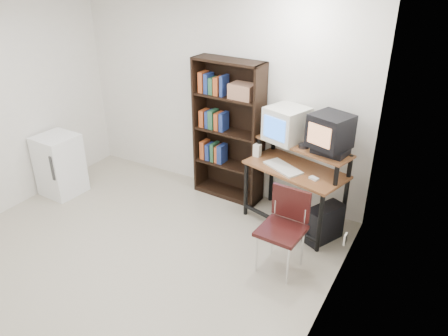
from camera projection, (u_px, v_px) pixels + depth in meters
The scene contains 17 objects.
floor at pixel (123, 265), 4.56m from camera, with size 4.00×4.00×0.01m, color #B7AD97.
back_wall at pixel (218, 95), 5.54m from camera, with size 4.00×0.01×2.60m, color silver.
right_wall at pixel (321, 208), 3.10m from camera, with size 0.01×4.00×2.60m, color silver.
computer_desk at pixel (296, 172), 4.97m from camera, with size 1.24×0.85×0.98m.
crt_monitor at pixel (287, 124), 4.97m from camera, with size 0.52×0.52×0.39m.
vcr at pixel (330, 151), 4.69m from camera, with size 0.36×0.26×0.08m, color black.
crt_tv at pixel (330, 131), 4.61m from camera, with size 0.49×0.48×0.36m.
cd_spindle at pixel (304, 146), 4.83m from camera, with size 0.12×0.12×0.05m, color #26262B.
keyboard at pixel (283, 168), 4.92m from camera, with size 0.47×0.21×0.04m, color silver.
mousepad at pixel (314, 181), 4.68m from camera, with size 0.22×0.18×0.01m, color black.
mouse at pixel (314, 179), 4.69m from camera, with size 0.10×0.06×0.03m, color white.
desk_speaker at pixel (257, 151), 5.19m from camera, with size 0.08×0.07×0.17m, color silver.
pc_tower at pixel (324, 223), 4.87m from camera, with size 0.20×0.45×0.42m, color black.
school_chair at pixel (285, 222), 4.33m from camera, with size 0.45×0.45×0.85m.
bookshelf at pixel (229, 129), 5.49m from camera, with size 0.92×0.36×1.81m.
mini_fridge at pixel (60, 165), 5.75m from camera, with size 0.51×0.52×0.82m.
wall_outlet at pixel (345, 239), 4.45m from camera, with size 0.02×0.08×0.12m, color beige.
Camera 1 is at (2.69, -2.65, 2.94)m, focal length 35.00 mm.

